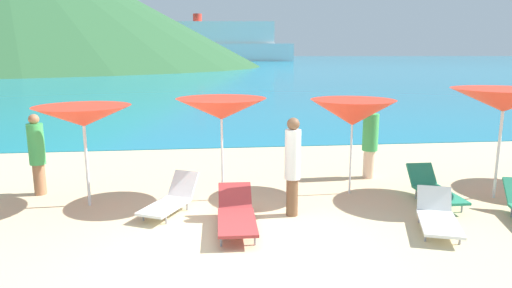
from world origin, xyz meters
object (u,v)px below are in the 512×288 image
at_px(lounge_chair_7, 438,217).
at_px(cruise_ship, 217,44).
at_px(umbrella_5, 504,100).
at_px(umbrella_2, 83,116).
at_px(beachgoer_2, 293,163).
at_px(umbrella_4, 353,113).
at_px(lounge_chair_8, 236,214).
at_px(beachgoer_1, 370,140).
at_px(lounge_chair_4, 434,189).
at_px(umbrella_3, 221,109).
at_px(lounge_chair_1, 171,199).
at_px(beachgoer_0, 37,152).

height_order(lounge_chair_7, cruise_ship, cruise_ship).
bearing_deg(umbrella_5, cruise_ship, 90.11).
xyz_separation_m(umbrella_2, beachgoer_2, (3.92, -1.03, -0.80)).
xyz_separation_m(umbrella_4, lounge_chair_8, (-2.60, -1.78, -1.48)).
bearing_deg(beachgoer_1, lounge_chair_4, 136.63).
xyz_separation_m(umbrella_3, lounge_chair_7, (3.61, -2.08, -1.66)).
xyz_separation_m(beachgoer_2, cruise_ship, (4.10, 170.08, 5.51)).
height_order(lounge_chair_1, lounge_chair_4, lounge_chair_1).
xyz_separation_m(umbrella_5, lounge_chair_1, (-6.71, -0.09, -1.80)).
bearing_deg(beachgoer_1, umbrella_5, 166.88).
distance_m(lounge_chair_8, beachgoer_1, 4.61).
distance_m(umbrella_4, umbrella_5, 3.02).
height_order(umbrella_5, beachgoer_2, umbrella_5).
xyz_separation_m(umbrella_4, beachgoer_1, (0.87, 1.19, -0.83)).
distance_m(umbrella_2, lounge_chair_4, 7.14).
distance_m(umbrella_5, lounge_chair_1, 6.95).
bearing_deg(beachgoer_1, umbrella_2, 40.43).
bearing_deg(beachgoer_0, umbrella_5, 125.93).
height_order(umbrella_4, lounge_chair_8, umbrella_4).
distance_m(lounge_chair_8, beachgoer_2, 1.44).
bearing_deg(umbrella_3, cruise_ship, 88.18).
bearing_deg(umbrella_3, lounge_chair_7, -29.95).
bearing_deg(cruise_ship, beachgoer_1, -84.27).
distance_m(lounge_chair_7, beachgoer_0, 8.08).
height_order(umbrella_5, lounge_chair_4, umbrella_5).
distance_m(umbrella_5, lounge_chair_4, 2.27).
distance_m(umbrella_3, lounge_chair_4, 4.62).
distance_m(umbrella_4, lounge_chair_8, 3.48).
xyz_separation_m(umbrella_3, umbrella_5, (5.70, -0.55, 0.16)).
bearing_deg(lounge_chair_1, beachgoer_1, 49.23).
relative_size(umbrella_3, beachgoer_2, 1.14).
relative_size(lounge_chair_4, beachgoer_0, 0.93).
relative_size(umbrella_5, lounge_chair_1, 1.47).
xyz_separation_m(umbrella_3, umbrella_4, (2.76, 0.10, -0.13)).
bearing_deg(umbrella_2, lounge_chair_1, -19.37).
distance_m(lounge_chair_1, beachgoer_1, 5.07).
xyz_separation_m(umbrella_5, lounge_chair_8, (-5.53, -1.13, -1.77)).
xyz_separation_m(umbrella_2, cruise_ship, (8.03, 169.05, 4.71)).
xyz_separation_m(umbrella_4, beachgoer_2, (-1.51, -1.18, -0.77)).
height_order(lounge_chair_8, beachgoer_2, beachgoer_2).
bearing_deg(lounge_chair_7, umbrella_2, -177.88).
relative_size(beachgoer_1, cruise_ship, 0.03).
distance_m(lounge_chair_4, lounge_chair_7, 1.55).
bearing_deg(beachgoer_2, beachgoer_0, 47.19).
relative_size(lounge_chair_1, cruise_ship, 0.03).
height_order(umbrella_2, lounge_chair_4, umbrella_2).
distance_m(beachgoer_1, cruise_ship, 167.81).
bearing_deg(lounge_chair_4, umbrella_4, 153.17).
relative_size(umbrella_4, lounge_chair_7, 1.32).
xyz_separation_m(beachgoer_1, beachgoer_2, (-2.38, -2.37, 0.07)).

